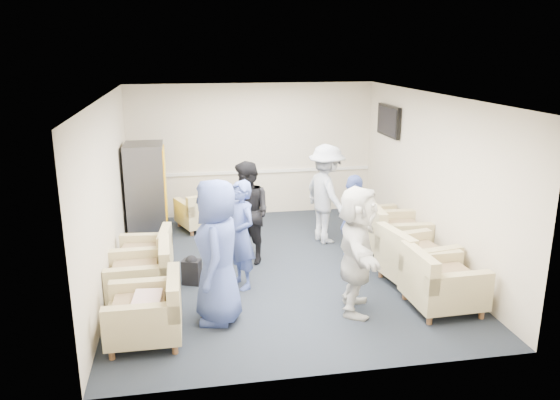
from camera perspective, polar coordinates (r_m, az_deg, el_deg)
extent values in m
plane|color=black|center=(8.76, -0.25, -7.06)|extent=(6.00, 6.00, 0.00)
plane|color=white|center=(8.11, -0.27, 10.82)|extent=(6.00, 6.00, 0.00)
cube|color=beige|center=(11.23, -2.91, 5.23)|extent=(5.00, 0.02, 2.70)
cube|color=beige|center=(5.54, 5.13, -5.99)|extent=(5.00, 0.02, 2.70)
cube|color=beige|center=(8.29, -17.54, 0.71)|extent=(0.02, 6.00, 2.70)
cube|color=beige|center=(9.09, 15.47, 2.16)|extent=(0.02, 6.00, 2.70)
cube|color=silver|center=(11.30, -2.86, 2.97)|extent=(4.98, 0.04, 0.06)
cube|color=black|center=(10.57, 11.28, 8.13)|extent=(0.07, 1.00, 0.58)
cube|color=black|center=(10.55, 11.10, 8.13)|extent=(0.01, 0.92, 0.50)
cube|color=#505158|center=(10.60, 11.44, 7.32)|extent=(0.04, 0.10, 0.25)
cube|color=tan|center=(6.81, -13.97, -12.13)|extent=(0.87, 0.87, 0.28)
cube|color=olive|center=(6.73, -14.08, -10.67)|extent=(0.60, 0.56, 0.10)
cube|color=tan|center=(6.64, -11.03, -9.39)|extent=(0.15, 0.86, 0.41)
cube|color=tan|center=(7.84, -14.46, -8.35)|extent=(0.88, 0.88, 0.28)
cube|color=olive|center=(7.76, -14.56, -7.06)|extent=(0.61, 0.57, 0.10)
cube|color=tan|center=(7.69, -11.96, -5.88)|extent=(0.17, 0.86, 0.40)
cube|color=tan|center=(8.56, -14.06, -6.34)|extent=(0.87, 0.87, 0.26)
cube|color=olive|center=(8.50, -14.14, -5.23)|extent=(0.60, 0.57, 0.09)
cube|color=tan|center=(8.40, -11.95, -4.31)|extent=(0.21, 0.81, 0.38)
cube|color=tan|center=(7.68, 16.67, -8.94)|extent=(0.93, 0.93, 0.30)
cube|color=olive|center=(7.60, 16.79, -7.56)|extent=(0.64, 0.60, 0.11)
cube|color=tan|center=(7.37, 14.30, -6.76)|extent=(0.18, 0.90, 0.42)
cube|color=tan|center=(8.36, 14.07, -6.64)|extent=(1.06, 1.06, 0.30)
cube|color=olive|center=(8.28, 14.17, -5.33)|extent=(0.73, 0.69, 0.11)
cube|color=tan|center=(8.03, 11.98, -4.65)|extent=(0.31, 0.93, 0.43)
cube|color=tan|center=(9.37, 12.07, -4.03)|extent=(0.97, 0.97, 0.30)
cube|color=olive|center=(9.30, 12.14, -2.84)|extent=(0.67, 0.63, 0.11)
cube|color=tan|center=(9.14, 9.92, -1.99)|extent=(0.21, 0.93, 0.43)
cube|color=tan|center=(10.00, 10.82, -2.94)|extent=(0.89, 0.89, 0.26)
cube|color=olive|center=(9.95, 10.87, -1.99)|extent=(0.61, 0.58, 0.09)
cube|color=tan|center=(9.75, 9.23, -1.41)|extent=(0.24, 0.79, 0.37)
cube|color=tan|center=(10.63, -8.29, -1.68)|extent=(1.02, 1.02, 0.26)
cube|color=olive|center=(10.58, -8.33, -0.77)|extent=(0.67, 0.70, 0.09)
cube|color=tan|center=(10.25, -7.63, -0.47)|extent=(0.78, 0.41, 0.37)
cube|color=#505158|center=(10.29, -13.82, 1.01)|extent=(0.68, 0.82, 1.72)
cube|color=orange|center=(10.25, -11.90, 1.57)|extent=(0.02, 0.69, 1.38)
cube|color=black|center=(10.44, -11.67, -2.26)|extent=(0.02, 0.41, 0.11)
cube|color=black|center=(8.22, -9.20, -7.44)|extent=(0.31, 0.27, 0.37)
sphere|color=black|center=(8.16, -9.26, -6.35)|extent=(0.19, 0.19, 0.19)
cube|color=beige|center=(6.70, -13.68, -10.19)|extent=(0.35, 0.45, 0.12)
imported|color=#3F5198|center=(6.87, -6.57, -5.40)|extent=(0.71, 0.98, 1.86)
imported|color=#3F5198|center=(7.84, -4.11, -3.65)|extent=(0.59, 0.69, 1.59)
imported|color=black|center=(8.74, -3.36, -1.37)|extent=(0.99, 1.02, 1.66)
imported|color=silver|center=(9.66, 4.87, 0.61)|extent=(0.95, 1.28, 1.77)
imported|color=#3F5198|center=(8.38, 7.63, -2.59)|extent=(0.45, 0.94, 1.56)
imported|color=silver|center=(7.16, 8.06, -5.19)|extent=(0.92, 1.67, 1.71)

